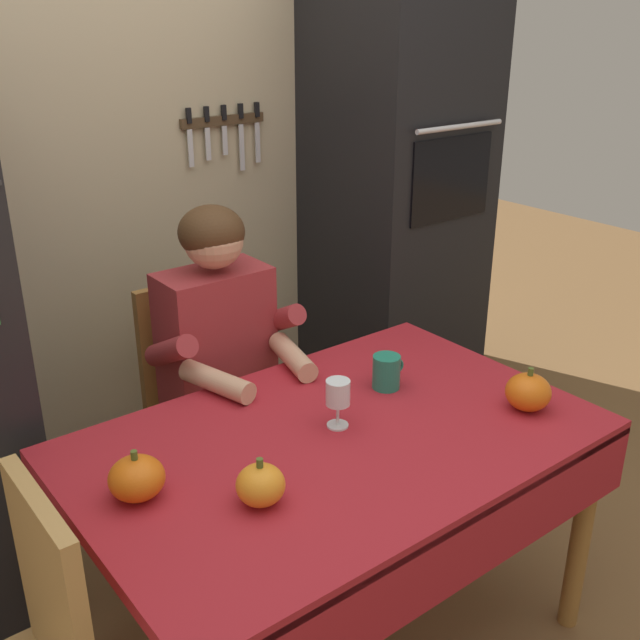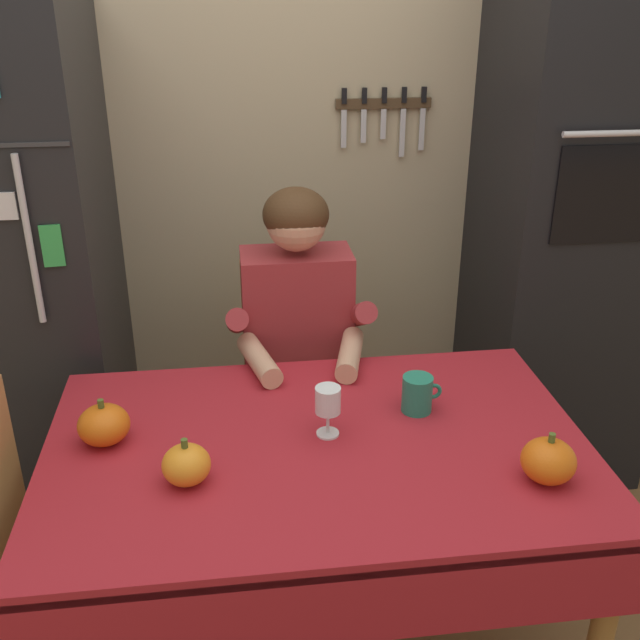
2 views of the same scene
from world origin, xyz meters
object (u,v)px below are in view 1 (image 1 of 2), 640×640
Objects in this scene: seated_person at (228,361)px; wine_glass at (338,395)px; wall_oven at (396,202)px; pumpkin_medium at (137,478)px; pumpkin_small at (528,392)px; coffee_mug at (387,372)px; dining_table at (341,465)px; chair_behind_person at (203,399)px; pumpkin_large at (261,485)px.

seated_person reaches higher than wine_glass.
wall_oven is 15.81× the size of pumpkin_medium.
seated_person is at bearing 122.34° from pumpkin_small.
wall_oven is at bearing 45.84° from coffee_mug.
pumpkin_small reaches higher than dining_table.
seated_person reaches higher than dining_table.
chair_behind_person reaches higher than pumpkin_large.
dining_table is at bearing -90.93° from chair_behind_person.
wall_oven is 1.35m from wine_glass.
chair_behind_person reaches higher than dining_table.
seated_person is at bearing 64.32° from pumpkin_large.
dining_table is 1.12× the size of seated_person.
pumpkin_medium is 1.02× the size of pumpkin_small.
pumpkin_large is (-0.34, -0.89, 0.28)m from chair_behind_person.
seated_person reaches higher than coffee_mug.
coffee_mug is 0.93× the size of pumpkin_large.
pumpkin_small is (-0.53, -1.12, -0.26)m from wall_oven.
chair_behind_person is 7.00× the size of pumpkin_medium.
chair_behind_person is (-1.04, -0.13, -0.54)m from wall_oven.
pumpkin_large is (-0.62, -0.25, -0.00)m from coffee_mug.
seated_person is 0.54m from coffee_mug.
wall_oven is 1.50× the size of dining_table.
wine_glass is at bearing -3.82° from pumpkin_medium.
wine_glass reaches higher than pumpkin_small.
seated_person is at bearing -162.91° from wall_oven.
chair_behind_person is 0.75× the size of seated_person.
pumpkin_large reaches higher than coffee_mug.
chair_behind_person is at bearing 91.50° from wine_glass.
pumpkin_small is (0.85, -0.10, 0.00)m from pumpkin_large.
seated_person is at bearing -90.00° from chair_behind_person.
pumpkin_medium is (-0.84, -0.05, -0.00)m from coffee_mug.
dining_table is 10.54× the size of pumpkin_medium.
seated_person is at bearing 88.78° from dining_table.
wall_oven reaches higher than seated_person.
wine_glass reaches higher than pumpkin_medium.
coffee_mug is 0.84× the size of pumpkin_medium.
dining_table is at bearing -119.64° from wine_glass.
wall_oven is at bearing 41.31° from dining_table.
coffee_mug reaches higher than dining_table.
pumpkin_medium is at bearing 164.44° from pumpkin_small.
pumpkin_large is 0.85m from pumpkin_small.
pumpkin_small is at bearing -15.56° from pumpkin_medium.
wine_glass is (-0.26, -0.09, 0.05)m from coffee_mug.
wall_oven reaches higher than dining_table.
chair_behind_person is (0.01, 0.79, -0.14)m from dining_table.
chair_behind_person is 0.81m from wine_glass.
chair_behind_person is at bearing 69.23° from pumpkin_large.
coffee_mug is at bearing 18.46° from wine_glass.
pumpkin_medium is at bearing 137.69° from pumpkin_large.
pumpkin_small is (0.49, -0.26, -0.04)m from wine_glass.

